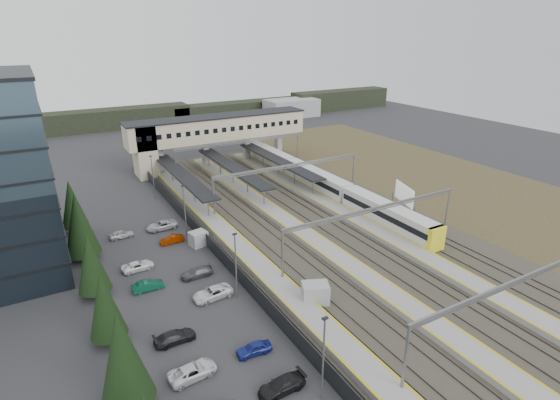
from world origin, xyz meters
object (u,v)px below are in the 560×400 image
relay_cabin_far (198,239)px  billboard (404,195)px  footbridge (207,132)px  train (317,180)px  relay_cabin_near (315,294)px

relay_cabin_far → billboard: size_ratio=0.45×
footbridge → billboard: footbridge is taller
footbridge → train: footbridge is taller
relay_cabin_near → footbridge: bearing=81.2°
footbridge → relay_cabin_far: bearing=-113.1°
billboard → relay_cabin_far: bearing=169.7°
relay_cabin_near → train: size_ratio=0.06×
train → footbridge: bearing=116.4°
footbridge → billboard: 45.53m
relay_cabin_near → relay_cabin_far: relay_cabin_near is taller
relay_cabin_near → relay_cabin_far: size_ratio=1.35×
footbridge → billboard: bearing=-66.5°
relay_cabin_far → billboard: (33.21, -6.05, 2.41)m
relay_cabin_far → train: size_ratio=0.04×
relay_cabin_near → billboard: (26.67, 13.88, 2.24)m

